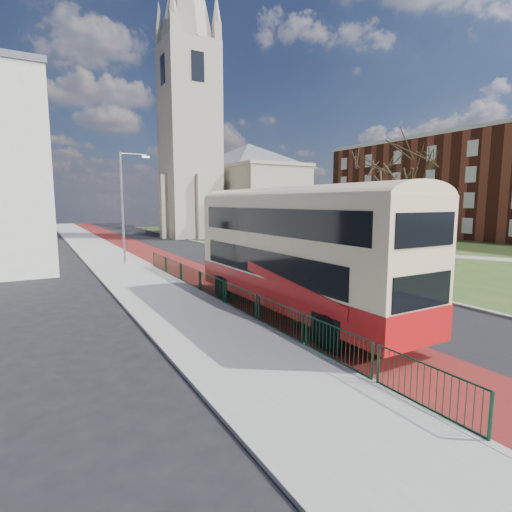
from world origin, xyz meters
TOP-DOWN VIEW (x-y plane):
  - ground at (0.00, 0.00)m, footprint 160.00×160.00m
  - road_carriageway at (1.50, 20.00)m, footprint 9.00×120.00m
  - bus_lane at (-1.20, 20.00)m, footprint 3.40×120.00m
  - pavement_west at (-5.00, 20.00)m, footprint 4.00×120.00m
  - kerb_west at (-3.00, 20.00)m, footprint 0.25×120.00m
  - kerb_east at (6.10, 22.00)m, footprint 0.25×80.00m
  - grass_green at (26.00, 22.00)m, footprint 40.00×80.00m
  - footpath at (20.00, 10.00)m, footprint 18.84×32.82m
  - pedestrian_railing at (-2.95, 4.00)m, footprint 0.07×24.00m
  - gothic_church at (12.56, 38.00)m, footprint 16.38×18.00m
  - brick_terrace at (40.00, 20.00)m, footprint 10.30×44.30m
  - streetlamp at (-4.35, 18.00)m, footprint 2.13×0.18m
  - bus at (-1.16, 1.07)m, footprint 2.98×11.99m
  - winter_tree_near at (15.80, 10.98)m, footprint 7.49×7.49m
  - winter_tree_far at (25.07, 18.17)m, footprint 5.76×5.76m
  - litter_bin at (9.72, 8.46)m, footprint 0.73×0.73m

SIDE VIEW (x-z plane):
  - ground at x=0.00m, z-range 0.00..0.00m
  - road_carriageway at x=1.50m, z-range 0.00..0.01m
  - bus_lane at x=-1.20m, z-range 0.00..0.01m
  - grass_green at x=26.00m, z-range 0.00..0.04m
  - footpath at x=20.00m, z-range 0.04..0.07m
  - pavement_west at x=-5.00m, z-range 0.00..0.12m
  - kerb_west at x=-3.00m, z-range 0.00..0.13m
  - kerb_east at x=6.10m, z-range 0.00..0.13m
  - litter_bin at x=9.72m, z-range 0.04..0.98m
  - pedestrian_railing at x=-2.95m, z-range -0.01..1.11m
  - bus at x=-1.16m, z-range 0.35..5.35m
  - streetlamp at x=-4.35m, z-range 0.59..8.59m
  - winter_tree_far at x=25.07m, z-range 1.45..8.78m
  - brick_terrace at x=40.00m, z-range 0.01..13.51m
  - winter_tree_near at x=15.80m, z-range 1.95..11.83m
  - gothic_church at x=12.56m, z-range -6.87..33.13m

